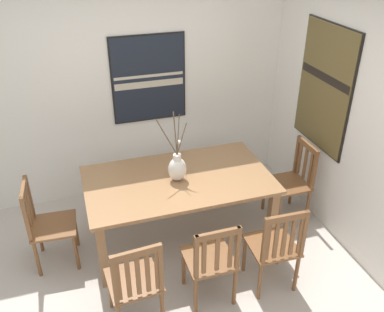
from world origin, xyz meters
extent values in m
cube|color=#B2A89E|center=(0.00, 0.00, -0.01)|extent=(6.40, 6.40, 0.03)
cube|color=silver|center=(0.00, 1.86, 1.35)|extent=(6.40, 0.12, 2.70)
cube|color=silver|center=(1.86, 0.00, 1.35)|extent=(0.12, 6.40, 2.70)
cube|color=#8E6642|center=(0.20, 0.70, 0.73)|extent=(1.86, 1.07, 0.03)
cube|color=#8E6642|center=(-0.65, 0.24, 0.35)|extent=(0.08, 0.08, 0.71)
cube|color=#8E6642|center=(1.04, 0.24, 0.35)|extent=(0.08, 0.08, 0.71)
cube|color=#8E6642|center=(-0.65, 1.16, 0.35)|extent=(0.08, 0.08, 0.71)
cube|color=#8E6642|center=(1.04, 1.16, 0.35)|extent=(0.08, 0.08, 0.71)
ellipsoid|color=silver|center=(0.18, 0.67, 0.87)|extent=(0.18, 0.16, 0.25)
cylinder|color=silver|center=(0.18, 0.67, 1.01)|extent=(0.08, 0.08, 0.05)
cylinder|color=brown|center=(0.21, 0.74, 1.21)|extent=(0.08, 0.14, 0.36)
cylinder|color=brown|center=(0.20, 0.69, 1.20)|extent=(0.05, 0.05, 0.34)
cylinder|color=brown|center=(0.24, 0.70, 1.18)|extent=(0.12, 0.06, 0.30)
cylinder|color=brown|center=(0.19, 0.77, 1.22)|extent=(0.03, 0.20, 0.37)
cylinder|color=brown|center=(0.09, 0.71, 1.22)|extent=(0.19, 0.08, 0.37)
sphere|color=white|center=(0.22, 0.71, 1.15)|extent=(0.04, 0.04, 0.04)
cube|color=brown|center=(0.82, -0.17, 0.43)|extent=(0.43, 0.43, 0.03)
cylinder|color=brown|center=(0.65, 0.01, 0.21)|extent=(0.04, 0.04, 0.42)
cylinder|color=brown|center=(1.01, 0.00, 0.21)|extent=(0.04, 0.04, 0.42)
cylinder|color=brown|center=(0.64, -0.35, 0.21)|extent=(0.04, 0.04, 0.42)
cylinder|color=brown|center=(1.00, -0.36, 0.21)|extent=(0.04, 0.04, 0.42)
cube|color=brown|center=(0.64, -0.36, 0.68)|extent=(0.04, 0.04, 0.48)
cube|color=brown|center=(1.00, -0.37, 0.68)|extent=(0.04, 0.04, 0.48)
cube|color=brown|center=(0.82, -0.36, 0.89)|extent=(0.38, 0.04, 0.06)
cube|color=brown|center=(0.67, -0.36, 0.67)|extent=(0.04, 0.02, 0.39)
cube|color=brown|center=(0.74, -0.36, 0.67)|extent=(0.04, 0.02, 0.39)
cube|color=brown|center=(0.82, -0.36, 0.67)|extent=(0.04, 0.02, 0.39)
cube|color=brown|center=(0.89, -0.36, 0.67)|extent=(0.04, 0.02, 0.39)
cube|color=brown|center=(0.97, -0.37, 0.67)|extent=(0.04, 0.02, 0.39)
cube|color=brown|center=(0.22, -0.15, 0.43)|extent=(0.42, 0.42, 0.03)
cylinder|color=brown|center=(0.04, 0.03, 0.21)|extent=(0.04, 0.04, 0.42)
cylinder|color=brown|center=(0.40, 0.03, 0.21)|extent=(0.04, 0.04, 0.42)
cylinder|color=brown|center=(0.04, -0.33, 0.21)|extent=(0.04, 0.04, 0.42)
cylinder|color=brown|center=(0.40, -0.33, 0.21)|extent=(0.04, 0.04, 0.42)
cube|color=brown|center=(0.04, -0.34, 0.66)|extent=(0.04, 0.04, 0.44)
cube|color=brown|center=(0.40, -0.34, 0.66)|extent=(0.04, 0.04, 0.44)
cube|color=brown|center=(0.22, -0.34, 0.85)|extent=(0.38, 0.03, 0.06)
cube|color=brown|center=(0.11, -0.34, 0.65)|extent=(0.04, 0.02, 0.35)
cube|color=brown|center=(0.22, -0.34, 0.65)|extent=(0.04, 0.02, 0.35)
cube|color=brown|center=(0.34, -0.34, 0.65)|extent=(0.04, 0.02, 0.35)
cube|color=brown|center=(-0.45, -0.21, 0.43)|extent=(0.45, 0.45, 0.03)
cylinder|color=brown|center=(-0.64, -0.04, 0.21)|extent=(0.04, 0.04, 0.42)
cylinder|color=brown|center=(-0.28, -0.02, 0.21)|extent=(0.04, 0.04, 0.42)
cylinder|color=brown|center=(-0.26, -0.38, 0.21)|extent=(0.04, 0.04, 0.42)
cube|color=brown|center=(-0.62, -0.41, 0.68)|extent=(0.04, 0.04, 0.47)
cube|color=brown|center=(-0.26, -0.39, 0.68)|extent=(0.04, 0.04, 0.47)
cube|color=brown|center=(-0.44, -0.40, 0.89)|extent=(0.38, 0.06, 0.06)
cube|color=brown|center=(-0.59, -0.41, 0.67)|extent=(0.04, 0.02, 0.38)
cube|color=brown|center=(-0.51, -0.40, 0.67)|extent=(0.04, 0.02, 0.38)
cube|color=brown|center=(-0.44, -0.40, 0.67)|extent=(0.04, 0.02, 0.38)
cube|color=brown|center=(-0.36, -0.39, 0.67)|extent=(0.04, 0.02, 0.38)
cube|color=brown|center=(-0.29, -0.39, 0.67)|extent=(0.04, 0.02, 0.38)
cube|color=brown|center=(1.46, 0.69, 0.43)|extent=(0.42, 0.42, 0.03)
cylinder|color=brown|center=(1.28, 0.51, 0.21)|extent=(0.04, 0.04, 0.42)
cylinder|color=brown|center=(1.28, 0.87, 0.21)|extent=(0.04, 0.04, 0.42)
cylinder|color=brown|center=(1.64, 0.51, 0.21)|extent=(0.04, 0.04, 0.42)
cylinder|color=brown|center=(1.64, 0.87, 0.21)|extent=(0.04, 0.04, 0.42)
cube|color=brown|center=(1.65, 0.51, 0.68)|extent=(0.04, 0.04, 0.47)
cube|color=brown|center=(1.65, 0.87, 0.68)|extent=(0.04, 0.04, 0.47)
cube|color=brown|center=(1.65, 0.69, 0.88)|extent=(0.03, 0.38, 0.06)
cube|color=brown|center=(1.65, 0.57, 0.66)|extent=(0.02, 0.04, 0.38)
cube|color=brown|center=(1.65, 0.69, 0.66)|extent=(0.02, 0.04, 0.38)
cube|color=brown|center=(1.65, 0.80, 0.66)|extent=(0.02, 0.04, 0.38)
cube|color=brown|center=(-1.06, 0.72, 0.43)|extent=(0.44, 0.44, 0.03)
cylinder|color=brown|center=(-0.87, 0.89, 0.21)|extent=(0.04, 0.04, 0.42)
cylinder|color=brown|center=(-0.89, 0.53, 0.21)|extent=(0.04, 0.04, 0.42)
cylinder|color=brown|center=(-1.23, 0.91, 0.21)|extent=(0.04, 0.04, 0.42)
cylinder|color=brown|center=(-1.25, 0.55, 0.21)|extent=(0.04, 0.04, 0.42)
cube|color=brown|center=(-1.24, 0.91, 0.68)|extent=(0.04, 0.04, 0.48)
cube|color=brown|center=(-1.26, 0.55, 0.68)|extent=(0.04, 0.04, 0.48)
cube|color=brown|center=(-1.25, 0.73, 0.89)|extent=(0.05, 0.38, 0.06)
cube|color=brown|center=(-1.24, 0.84, 0.67)|extent=(0.02, 0.04, 0.39)
cube|color=brown|center=(-1.25, 0.73, 0.67)|extent=(0.02, 0.04, 0.39)
cube|color=brown|center=(-1.25, 0.62, 0.67)|extent=(0.02, 0.04, 0.39)
cube|color=black|center=(0.17, 1.80, 1.42)|extent=(0.86, 0.04, 1.01)
cube|color=black|center=(0.17, 1.78, 1.42)|extent=(0.83, 0.01, 0.98)
cube|color=#B2A893|center=(0.17, 1.77, 1.46)|extent=(0.80, 0.00, 0.03)
cube|color=#B2A893|center=(0.17, 1.77, 1.37)|extent=(0.80, 0.00, 0.08)
cube|color=black|center=(1.80, 0.76, 1.50)|extent=(0.04, 0.88, 1.30)
cube|color=brown|center=(1.78, 0.76, 1.50)|extent=(0.01, 0.85, 1.27)
cube|color=black|center=(1.77, 0.76, 1.61)|extent=(0.00, 0.82, 0.09)
camera|label=1|loc=(-0.75, -2.71, 3.02)|focal=39.23mm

